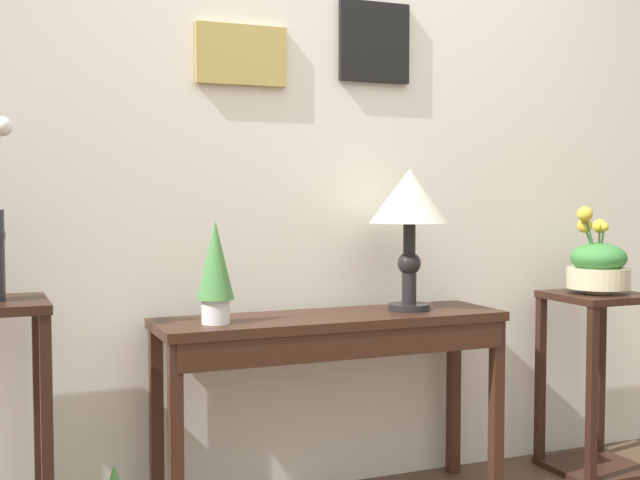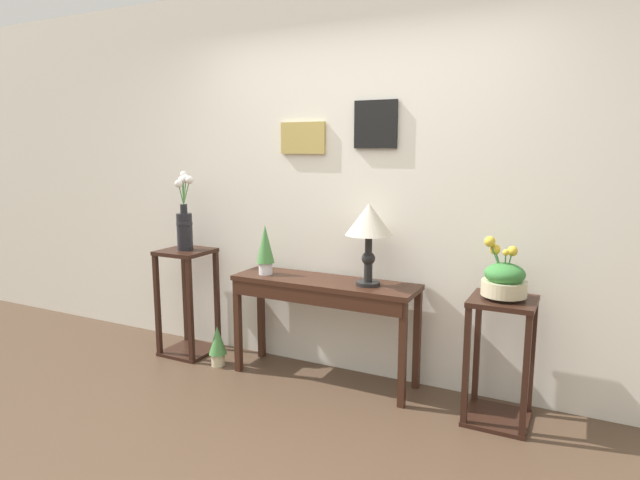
# 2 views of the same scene
# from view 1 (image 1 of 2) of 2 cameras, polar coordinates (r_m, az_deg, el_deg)

# --- Properties ---
(back_wall_with_art) EXTENTS (9.00, 0.13, 2.80)m
(back_wall_with_art) POSITION_cam_1_polar(r_m,az_deg,el_deg) (3.42, 0.97, 6.75)
(back_wall_with_art) COLOR silver
(back_wall_with_art) RESTS_ON ground
(console_table) EXTENTS (1.32, 0.38, 0.73)m
(console_table) POSITION_cam_1_polar(r_m,az_deg,el_deg) (3.14, 0.98, -7.05)
(console_table) COLOR #381E14
(console_table) RESTS_ON ground
(table_lamp) EXTENTS (0.31, 0.31, 0.55)m
(table_lamp) POSITION_cam_1_polar(r_m,az_deg,el_deg) (3.26, 6.11, 2.44)
(table_lamp) COLOR black
(table_lamp) RESTS_ON console_table
(potted_plant_on_console) EXTENTS (0.13, 0.13, 0.36)m
(potted_plant_on_console) POSITION_cam_1_polar(r_m,az_deg,el_deg) (2.93, -7.12, -1.89)
(potted_plant_on_console) COLOR silver
(potted_plant_on_console) RESTS_ON console_table
(pedestal_stand_right) EXTENTS (0.37, 0.37, 0.77)m
(pedestal_stand_right) POSITION_cam_1_polar(r_m,az_deg,el_deg) (3.80, 18.26, -9.20)
(pedestal_stand_right) COLOR black
(pedestal_stand_right) RESTS_ON ground
(planter_bowl_wide_right) EXTENTS (0.26, 0.26, 0.37)m
(planter_bowl_wide_right) POSITION_cam_1_polar(r_m,az_deg,el_deg) (3.72, 18.37, -1.63)
(planter_bowl_wide_right) COLOR beige
(planter_bowl_wide_right) RESTS_ON pedestal_stand_right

